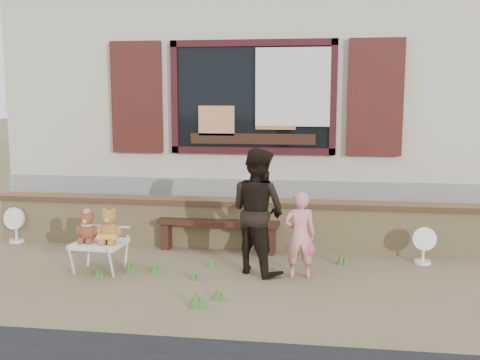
# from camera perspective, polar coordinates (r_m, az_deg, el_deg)

# --- Properties ---
(ground) EXTENTS (80.00, 80.00, 0.00)m
(ground) POSITION_cam_1_polar(r_m,az_deg,el_deg) (6.90, -0.71, -9.00)
(ground) COLOR brown
(ground) RESTS_ON ground
(shopfront) EXTENTS (8.04, 5.13, 4.00)m
(shopfront) POSITION_cam_1_polar(r_m,az_deg,el_deg) (11.03, 2.86, 8.18)
(shopfront) COLOR #BCB298
(shopfront) RESTS_ON ground
(brick_wall) EXTENTS (7.10, 0.36, 0.67)m
(brick_wall) POSITION_cam_1_polar(r_m,az_deg,el_deg) (7.76, 0.41, -4.37)
(brick_wall) COLOR tan
(brick_wall) RESTS_ON ground
(bench) EXTENTS (1.66, 0.43, 0.42)m
(bench) POSITION_cam_1_polar(r_m,az_deg,el_deg) (7.62, -2.18, -4.89)
(bench) COLOR black
(bench) RESTS_ON ground
(folding_chair) EXTENTS (0.61, 0.54, 0.36)m
(folding_chair) POSITION_cam_1_polar(r_m,az_deg,el_deg) (6.93, -14.12, -6.40)
(folding_chair) COLOR white
(folding_chair) RESTS_ON ground
(teddy_bear_left) EXTENTS (0.29, 0.26, 0.38)m
(teddy_bear_left) POSITION_cam_1_polar(r_m,az_deg,el_deg) (6.93, -15.24, -4.51)
(teddy_bear_left) COLOR brown
(teddy_bear_left) RESTS_ON folding_chair
(teddy_bear_right) EXTENTS (0.33, 0.29, 0.43)m
(teddy_bear_right) POSITION_cam_1_polar(r_m,az_deg,el_deg) (6.81, -13.12, -4.48)
(teddy_bear_right) COLOR olive
(teddy_bear_right) RESTS_ON folding_chair
(child) EXTENTS (0.40, 0.29, 1.01)m
(child) POSITION_cam_1_polar(r_m,az_deg,el_deg) (6.48, 6.09, -5.57)
(child) COLOR pink
(child) RESTS_ON ground
(adult) EXTENTS (0.91, 0.88, 1.48)m
(adult) POSITION_cam_1_polar(r_m,az_deg,el_deg) (6.59, 1.81, -3.16)
(adult) COLOR black
(adult) RESTS_ON ground
(fan_left) EXTENTS (0.32, 0.21, 0.51)m
(fan_left) POSITION_cam_1_polar(r_m,az_deg,el_deg) (8.65, -21.82, -4.23)
(fan_left) COLOR white
(fan_left) RESTS_ON ground
(fan_right) EXTENTS (0.29, 0.20, 0.47)m
(fan_right) POSITION_cam_1_polar(r_m,az_deg,el_deg) (7.39, 18.14, -6.32)
(fan_right) COLOR white
(fan_right) RESTS_ON ground
(grass_tufts) EXTENTS (4.25, 1.80, 0.16)m
(grass_tufts) POSITION_cam_1_polar(r_m,az_deg,el_deg) (6.41, -3.12, -9.78)
(grass_tufts) COLOR #396528
(grass_tufts) RESTS_ON ground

